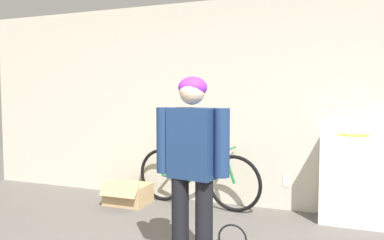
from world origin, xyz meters
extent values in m
cube|color=beige|center=(0.00, 2.98, 1.30)|extent=(8.00, 0.06, 2.60)
cube|color=white|center=(0.55, 2.95, 0.35)|extent=(0.08, 0.01, 0.12)
cube|color=white|center=(1.39, 2.74, 0.47)|extent=(0.90, 0.38, 0.95)
cylinder|color=black|center=(-0.08, 1.10, 0.37)|extent=(0.14, 0.14, 0.75)
cylinder|color=black|center=(0.13, 1.10, 0.37)|extent=(0.14, 0.14, 0.75)
cube|color=navy|center=(0.03, 1.10, 1.03)|extent=(0.40, 0.25, 0.56)
cylinder|color=navy|center=(-0.22, 1.10, 1.04)|extent=(0.12, 0.12, 0.53)
cylinder|color=navy|center=(0.27, 1.10, 1.04)|extent=(0.12, 0.12, 0.53)
sphere|color=beige|center=(0.03, 1.10, 1.43)|extent=(0.20, 0.20, 0.20)
ellipsoid|color=purple|center=(0.03, 1.12, 1.47)|extent=(0.23, 0.21, 0.17)
torus|color=black|center=(-1.04, 2.79, 0.34)|extent=(0.69, 0.13, 0.69)
torus|color=black|center=(-0.02, 2.66, 0.34)|extent=(0.69, 0.13, 0.69)
cylinder|color=#237A38|center=(-0.84, 2.76, 0.32)|extent=(0.39, 0.08, 0.09)
cylinder|color=#237A38|center=(-0.89, 2.77, 0.53)|extent=(0.31, 0.07, 0.38)
cylinder|color=#237A38|center=(-0.70, 2.75, 0.50)|extent=(0.14, 0.05, 0.42)
cylinder|color=#237A38|center=(-0.40, 2.71, 0.49)|extent=(0.54, 0.11, 0.43)
cylinder|color=#237A38|center=(-0.45, 2.71, 0.70)|extent=(0.61, 0.11, 0.05)
cylinder|color=#237A38|center=(-0.08, 2.67, 0.52)|extent=(0.16, 0.05, 0.36)
cylinder|color=#237A38|center=(-0.12, 2.67, 0.72)|extent=(0.07, 0.04, 0.08)
cylinder|color=#237A38|center=(-0.10, 2.67, 0.75)|extent=(0.08, 0.46, 0.02)
ellipsoid|color=black|center=(-0.75, 2.75, 0.73)|extent=(0.23, 0.11, 0.05)
ellipsoid|color=#EAD64C|center=(1.27, 2.76, 0.97)|extent=(0.16, 0.04, 0.04)
ellipsoid|color=#EAD64C|center=(1.17, 2.78, 0.97)|extent=(0.15, 0.09, 0.03)
ellipsoid|color=#EAD64C|center=(1.38, 2.78, 0.97)|extent=(0.15, 0.09, 0.03)
sphere|color=brown|center=(1.11, 2.79, 0.97)|extent=(0.02, 0.02, 0.02)
torus|color=black|center=(0.35, 1.15, 0.28)|extent=(0.24, 0.02, 0.24)
cube|color=tan|center=(-1.39, 2.51, 0.13)|extent=(0.53, 0.42, 0.25)
cube|color=tan|center=(-1.39, 2.30, 0.24)|extent=(0.50, 0.15, 0.19)
camera|label=1|loc=(1.07, -1.64, 1.42)|focal=35.00mm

